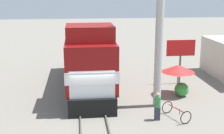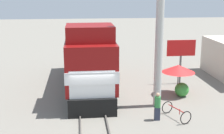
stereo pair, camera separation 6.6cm
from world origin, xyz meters
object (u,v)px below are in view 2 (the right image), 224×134
utility_pole (160,9)px  locomotive (89,59)px  vendor_umbrella (178,69)px  billboard_sign (181,51)px  person_bystander (157,105)px  bicycle (176,112)px

utility_pole → locomotive: bearing=134.2°
vendor_umbrella → billboard_sign: (1.01, 2.56, 0.70)m
vendor_umbrella → billboard_sign: size_ratio=0.66×
locomotive → person_bystander: locomotive is taller
utility_pole → bicycle: bearing=-74.1°
locomotive → vendor_umbrella: 6.42m
bicycle → locomotive: bearing=107.2°
person_bystander → locomotive: bearing=119.2°
bicycle → billboard_sign: bearing=50.7°
locomotive → utility_pole: size_ratio=1.02×
locomotive → utility_pole: utility_pole is taller
person_bystander → billboard_sign: bearing=62.3°
vendor_umbrella → billboard_sign: 2.84m
person_bystander → bicycle: person_bystander is taller
person_bystander → bicycle: 1.22m
locomotive → vendor_umbrella: (5.99, -2.31, -0.29)m
vendor_umbrella → bicycle: size_ratio=1.19×
utility_pole → bicycle: 5.97m
utility_pole → bicycle: utility_pole is taller
person_bystander → utility_pole: bearing=76.0°
vendor_umbrella → person_bystander: 4.82m
utility_pole → billboard_sign: 6.30m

